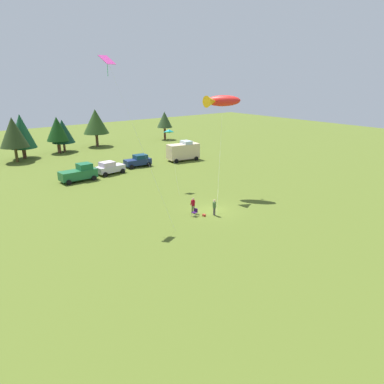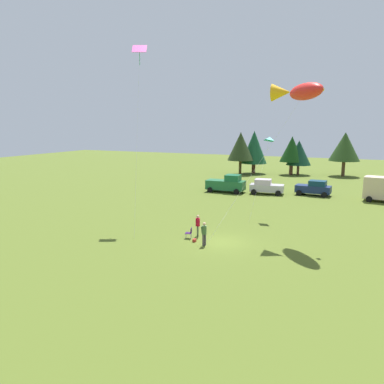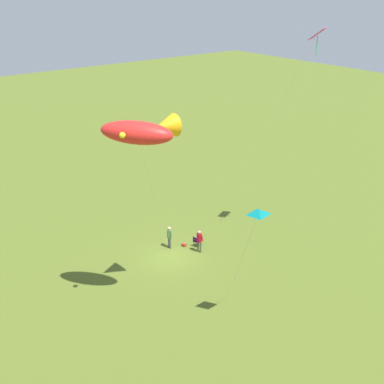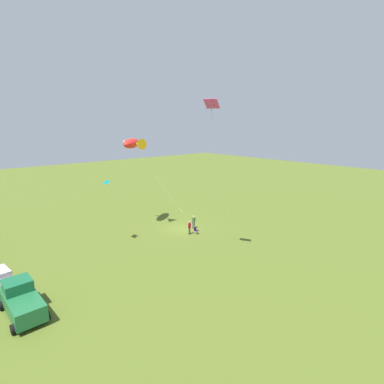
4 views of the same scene
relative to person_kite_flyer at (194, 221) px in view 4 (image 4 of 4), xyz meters
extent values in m
plane|color=#506120|center=(0.83, 1.15, -1.02)|extent=(160.00, 160.00, 0.00)
cylinder|color=#474144|center=(-0.03, -0.11, -0.60)|extent=(0.14, 0.14, 0.85)
cylinder|color=#474144|center=(0.04, 0.10, -0.60)|extent=(0.14, 0.14, 0.85)
cylinder|color=#426537|center=(0.00, 0.00, 0.14)|extent=(0.42, 0.42, 0.62)
sphere|color=tan|center=(0.00, 0.00, 0.60)|extent=(0.24, 0.24, 0.24)
cylinder|color=#426537|center=(-0.11, -0.18, 0.17)|extent=(0.14, 0.19, 0.56)
cylinder|color=#426537|center=(0.00, 0.21, 0.17)|extent=(0.12, 0.14, 0.55)
cube|color=#2E1147|center=(-1.78, 1.09, -0.60)|extent=(0.58, 0.58, 0.04)
cube|color=#2E1147|center=(-1.56, 1.15, -0.40)|extent=(0.16, 0.47, 0.40)
cylinder|color=#A5A8AD|center=(-1.93, 0.84, -0.81)|extent=(0.03, 0.03, 0.42)
cylinder|color=#A5A8AD|center=(-2.03, 1.24, -0.81)|extent=(0.03, 0.03, 0.42)
cylinder|color=#A5A8AD|center=(-1.52, 0.94, -0.81)|extent=(0.03, 0.03, 0.42)
cylinder|color=#A5A8AD|center=(-1.63, 1.35, -0.81)|extent=(0.03, 0.03, 0.42)
cylinder|color=#414C34|center=(-1.28, 1.77, -0.60)|extent=(0.14, 0.14, 0.85)
cylinder|color=#414C34|center=(-1.37, 1.98, -0.60)|extent=(0.14, 0.14, 0.85)
cylinder|color=maroon|center=(-1.33, 1.88, 0.14)|extent=(0.45, 0.45, 0.62)
sphere|color=tan|center=(-1.33, 1.88, 0.60)|extent=(0.24, 0.24, 0.24)
cylinder|color=maroon|center=(-1.30, 1.67, 0.17)|extent=(0.13, 0.14, 0.55)
cylinder|color=maroon|center=(-1.46, 2.04, 0.17)|extent=(0.16, 0.22, 0.56)
cube|color=#A62F22|center=(-0.99, 0.48, -0.91)|extent=(0.24, 0.33, 0.22)
cube|color=#1F6537|center=(-5.89, 21.64, -0.08)|extent=(5.04, 2.11, 1.20)
cube|color=#165D36|center=(-4.89, 21.66, 0.92)|extent=(1.84, 1.88, 0.80)
cylinder|color=black|center=(-4.12, 22.77, -0.68)|extent=(0.68, 0.24, 0.68)
cylinder|color=black|center=(-4.07, 20.59, -0.68)|extent=(0.68, 0.24, 0.68)
cylinder|color=black|center=(-7.71, 22.69, -0.68)|extent=(0.68, 0.24, 0.68)
cylinder|color=black|center=(-7.67, 20.51, -0.68)|extent=(0.68, 0.24, 0.68)
cylinder|color=black|center=(-2.00, 21.32, -0.68)|extent=(0.70, 0.30, 0.68)
cylinder|color=black|center=(1.01, 21.66, -0.68)|extent=(0.70, 0.30, 0.68)
ellipsoid|color=red|center=(5.92, 5.43, 10.16)|extent=(3.70, 4.13, 1.38)
cone|color=#F9AC13|center=(4.10, 5.43, 10.16)|extent=(1.42, 1.33, 1.33)
sphere|color=yellow|center=(7.04, 5.84, 10.31)|extent=(0.33, 0.33, 0.33)
cylinder|color=silver|center=(3.04, 2.62, 4.57)|extent=(5.78, 5.64, 11.18)
cylinder|color=#4C3823|center=(0.16, -0.19, -1.02)|extent=(0.04, 0.04, 0.01)
cube|color=#D83B98|center=(-8.47, 5.33, 14.33)|extent=(1.60, 1.49, 0.80)
cylinder|color=green|center=(-8.47, 5.33, 13.56)|extent=(0.04, 0.04, 1.28)
cylinder|color=silver|center=(-7.02, 2.30, 6.66)|extent=(2.91, 6.09, 15.35)
cylinder|color=#4C3823|center=(-5.57, -0.74, -1.02)|extent=(0.04, 0.04, 0.01)
pyramid|color=#0B8890|center=(2.09, 11.03, 6.40)|extent=(1.22, 1.10, 0.54)
cylinder|color=silver|center=(1.63, 9.35, 2.61)|extent=(0.89, 3.27, 7.25)
cylinder|color=#4C3823|center=(1.19, 7.72, -1.02)|extent=(0.04, 0.04, 0.01)
camera|label=1|loc=(-24.53, -27.26, 13.03)|focal=35.00mm
camera|label=2|loc=(10.02, -24.39, 7.70)|focal=35.00mm
camera|label=3|loc=(20.63, 28.80, 18.00)|focal=50.00mm
camera|label=4|loc=(-28.42, 25.11, 12.43)|focal=28.00mm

